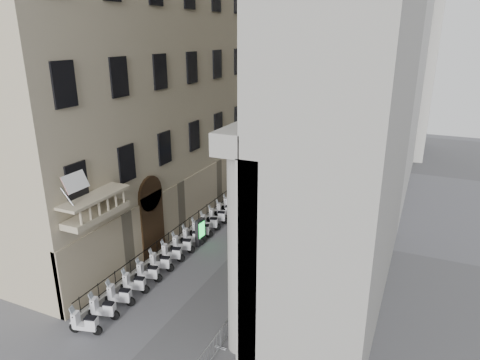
% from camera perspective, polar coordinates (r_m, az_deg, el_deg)
% --- Properties ---
extents(far_building, '(22.00, 10.00, 30.00)m').
position_cam_1_polar(far_building, '(58.50, 13.94, 19.05)').
color(far_building, beige).
rests_on(far_building, ground).
extents(iron_fence, '(0.30, 28.00, 1.40)m').
position_cam_1_polar(iron_fence, '(34.54, -4.77, -5.60)').
color(iron_fence, black).
rests_on(iron_fence, ground).
extents(blue_awning, '(1.60, 3.00, 3.00)m').
position_cam_1_polar(blue_awning, '(38.81, 12.09, -3.14)').
color(blue_awning, navy).
rests_on(blue_awning, ground).
extents(flag, '(1.00, 1.40, 8.20)m').
position_cam_1_polar(flag, '(25.28, -19.02, -16.63)').
color(flag, '#9E0C11').
rests_on(flag, ground).
extents(scooter_0, '(1.50, 0.89, 1.50)m').
position_cam_1_polar(scooter_0, '(24.09, -19.75, -18.70)').
color(scooter_0, white).
rests_on(scooter_0, ground).
extents(scooter_1, '(1.50, 0.89, 1.50)m').
position_cam_1_polar(scooter_1, '(24.83, -17.59, -17.18)').
color(scooter_1, white).
rests_on(scooter_1, ground).
extents(scooter_2, '(1.50, 0.89, 1.50)m').
position_cam_1_polar(scooter_2, '(25.62, -15.59, -15.73)').
color(scooter_2, white).
rests_on(scooter_2, ground).
extents(scooter_3, '(1.50, 0.89, 1.50)m').
position_cam_1_polar(scooter_3, '(26.45, -13.75, -14.35)').
color(scooter_3, white).
rests_on(scooter_3, ground).
extents(scooter_4, '(1.50, 0.89, 1.50)m').
position_cam_1_polar(scooter_4, '(27.33, -12.03, -13.04)').
color(scooter_4, white).
rests_on(scooter_4, ground).
extents(scooter_5, '(1.50, 0.89, 1.50)m').
position_cam_1_polar(scooter_5, '(28.23, -10.45, -11.81)').
color(scooter_5, white).
rests_on(scooter_5, ground).
extents(scooter_6, '(1.50, 0.89, 1.50)m').
position_cam_1_polar(scooter_6, '(29.17, -8.97, -10.65)').
color(scooter_6, white).
rests_on(scooter_6, ground).
extents(scooter_7, '(1.50, 0.89, 1.50)m').
position_cam_1_polar(scooter_7, '(30.14, -7.60, -9.55)').
color(scooter_7, white).
rests_on(scooter_7, ground).
extents(scooter_8, '(1.50, 0.89, 1.50)m').
position_cam_1_polar(scooter_8, '(31.13, -6.33, -8.52)').
color(scooter_8, white).
rests_on(scooter_8, ground).
extents(scooter_9, '(1.50, 0.89, 1.50)m').
position_cam_1_polar(scooter_9, '(32.15, -5.14, -7.55)').
color(scooter_9, white).
rests_on(scooter_9, ground).
extents(scooter_10, '(1.50, 0.89, 1.50)m').
position_cam_1_polar(scooter_10, '(33.18, -4.03, -6.64)').
color(scooter_10, white).
rests_on(scooter_10, ground).
extents(scooter_11, '(1.50, 0.89, 1.50)m').
position_cam_1_polar(scooter_11, '(34.24, -2.99, -5.78)').
color(scooter_11, white).
rests_on(scooter_11, ground).
extents(scooter_12, '(1.50, 0.89, 1.50)m').
position_cam_1_polar(scooter_12, '(35.32, -2.01, -4.97)').
color(scooter_12, white).
rests_on(scooter_12, ground).
extents(scooter_13, '(1.50, 0.89, 1.50)m').
position_cam_1_polar(scooter_13, '(36.41, -1.10, -4.21)').
color(scooter_13, white).
rests_on(scooter_13, ground).
extents(scooter_14, '(1.50, 0.89, 1.50)m').
position_cam_1_polar(scooter_14, '(37.51, -0.24, -3.49)').
color(scooter_14, white).
rests_on(scooter_14, ground).
extents(barrier_1, '(0.60, 2.40, 1.10)m').
position_cam_1_polar(barrier_1, '(22.88, -1.10, -19.66)').
color(barrier_1, '#ABAEB3').
rests_on(barrier_1, ground).
extents(barrier_2, '(0.60, 2.40, 1.10)m').
position_cam_1_polar(barrier_2, '(24.71, 1.47, -16.37)').
color(barrier_2, '#ABAEB3').
rests_on(barrier_2, ground).
extents(barrier_3, '(0.60, 2.40, 1.10)m').
position_cam_1_polar(barrier_3, '(26.65, 3.60, -13.51)').
color(barrier_3, '#ABAEB3').
rests_on(barrier_3, ground).
extents(barrier_4, '(0.60, 2.40, 1.10)m').
position_cam_1_polar(barrier_4, '(28.68, 5.40, -11.04)').
color(barrier_4, '#ABAEB3').
rests_on(barrier_4, ground).
extents(barrier_5, '(0.60, 2.40, 1.10)m').
position_cam_1_polar(barrier_5, '(30.77, 6.93, -8.89)').
color(barrier_5, '#ABAEB3').
rests_on(barrier_5, ground).
extents(barrier_6, '(0.60, 2.40, 1.10)m').
position_cam_1_polar(barrier_6, '(32.93, 8.25, -7.01)').
color(barrier_6, '#ABAEB3').
rests_on(barrier_6, ground).
extents(security_tent, '(3.76, 3.76, 3.06)m').
position_cam_1_polar(security_tent, '(37.15, 1.92, 0.48)').
color(security_tent, white).
rests_on(security_tent, ground).
extents(street_lamp, '(2.57, 1.08, 8.25)m').
position_cam_1_polar(street_lamp, '(34.50, 0.21, 3.15)').
color(street_lamp, gray).
rests_on(street_lamp, ground).
extents(info_kiosk, '(0.35, 0.94, 1.96)m').
position_cam_1_polar(info_kiosk, '(30.62, -5.33, -6.91)').
color(info_kiosk, black).
rests_on(info_kiosk, ground).
extents(pedestrian_a, '(0.69, 0.54, 1.66)m').
position_cam_1_polar(pedestrian_a, '(35.94, 4.89, -3.16)').
color(pedestrian_a, '#0C0E33').
rests_on(pedestrian_a, ground).
extents(pedestrian_b, '(0.97, 0.78, 1.91)m').
position_cam_1_polar(pedestrian_b, '(46.31, 11.13, 1.79)').
color(pedestrian_b, black).
rests_on(pedestrian_b, ground).
extents(pedestrian_c, '(1.04, 1.03, 1.82)m').
position_cam_1_polar(pedestrian_c, '(44.05, 9.13, 0.96)').
color(pedestrian_c, black).
rests_on(pedestrian_c, ground).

